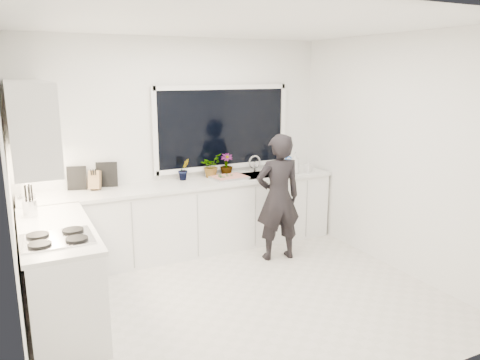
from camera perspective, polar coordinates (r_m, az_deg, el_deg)
floor at (r=4.97m, az=-0.03°, el=-14.35°), size 4.00×3.50×0.02m
wall_back at (r=6.11m, az=-7.42°, el=4.23°), size 4.00×0.02×2.70m
wall_left at (r=4.06m, az=-26.38°, el=-1.55°), size 0.02×3.50×2.70m
wall_right at (r=5.68m, az=18.48°, el=2.99°), size 0.02×3.50×2.70m
ceiling at (r=4.43m, az=-0.03°, el=18.67°), size 4.00×3.50×0.02m
window at (r=6.27m, az=-2.15°, el=6.40°), size 1.80×0.02×1.00m
base_cabinets_back at (r=6.03m, az=-6.19°, el=-4.75°), size 3.92×0.58×0.88m
base_cabinets_left at (r=4.68m, az=-21.07°, el=-10.96°), size 0.58×1.60×0.88m
countertop_back at (r=5.90m, az=-6.27°, el=-0.51°), size 3.94×0.62×0.04m
countertop_left at (r=4.52m, az=-21.55°, el=-5.62°), size 0.62×1.60×0.04m
upper_cabinets at (r=4.67m, az=-24.40°, el=6.66°), size 0.34×2.10×0.70m
sink at (r=6.34m, az=2.64°, el=0.23°), size 0.58×0.42×0.14m
faucet at (r=6.48m, az=1.79°, el=1.97°), size 0.03×0.03×0.22m
stovetop at (r=4.18m, az=-21.41°, el=-6.62°), size 0.56×0.48×0.03m
person at (r=5.72m, az=4.67°, el=-2.14°), size 0.62×0.45×1.56m
pizza_tray at (r=6.08m, az=-1.34°, el=0.31°), size 0.47×0.36×0.03m
pizza at (r=6.07m, az=-1.35°, el=0.46°), size 0.43×0.32×0.01m
watering_can at (r=6.72m, az=5.94°, el=1.91°), size 0.17×0.17×0.13m
paper_towel_roll at (r=5.63m, az=-24.64°, el=-0.73°), size 0.14×0.14×0.26m
knife_block at (r=5.74m, az=-17.28°, el=-0.08°), size 0.16×0.14×0.22m
utensil_crock at (r=4.92m, az=-24.23°, el=-3.17°), size 0.16×0.16×0.16m
picture_frame_large at (r=5.81m, az=-19.28°, el=0.22°), size 0.22×0.07×0.28m
picture_frame_small at (r=5.85m, az=-15.92°, el=0.66°), size 0.25×0.09×0.30m
herb_plants at (r=6.15m, az=-3.59°, el=1.72°), size 0.79×0.36×0.31m
soap_bottles at (r=6.42m, az=7.08°, el=2.00°), size 0.35×0.16×0.30m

